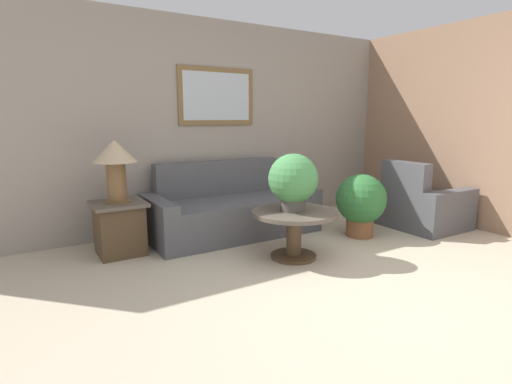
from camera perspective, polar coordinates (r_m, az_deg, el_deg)
name	(u,v)px	position (r m, az deg, el deg)	size (l,w,h in m)	color
ground_plane	(386,301)	(3.38, 18.05, -14.52)	(20.00, 20.00, 0.00)	#BCAD93
wall_back	(223,125)	(5.28, -4.80, 9.53)	(7.20, 0.09, 2.60)	gray
wall_right	(444,125)	(6.01, 25.30, 8.62)	(0.06, 4.74, 2.60)	#937056
couch_main	(231,211)	(4.88, -3.55, -2.74)	(2.03, 0.92, 0.87)	#4C4C51
armchair	(419,205)	(5.60, 22.30, -1.79)	(0.87, 1.01, 0.87)	#4C4C51
coffee_table	(294,224)	(4.04, 5.46, -4.56)	(0.85, 0.85, 0.49)	#4C3823
side_table	(120,228)	(4.38, -18.91, -4.82)	(0.52, 0.52, 0.55)	#4C3823
table_lamp	(115,160)	(4.26, -19.48, 4.38)	(0.43, 0.43, 0.64)	brown
potted_plant_on_table	(293,180)	(3.96, 5.33, 1.68)	(0.49, 0.49, 0.57)	#4C4742
potted_plant_floor	(361,202)	(4.89, 14.76, -1.38)	(0.59, 0.59, 0.75)	brown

